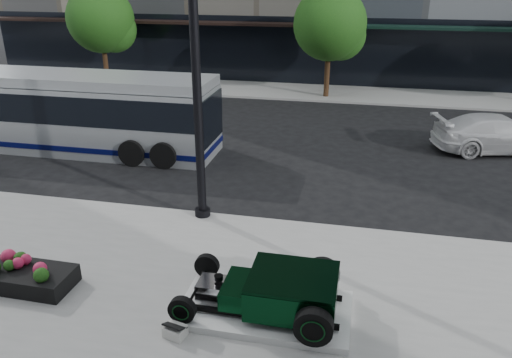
% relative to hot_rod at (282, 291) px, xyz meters
% --- Properties ---
extents(ground, '(120.00, 120.00, 0.00)m').
position_rel_hot_rod_xyz_m(ground, '(-1.77, 6.08, -0.70)').
color(ground, black).
rests_on(ground, ground).
extents(sidewalk_far, '(70.00, 4.00, 0.12)m').
position_rel_hot_rod_xyz_m(sidewalk_far, '(-1.77, 20.08, -0.64)').
color(sidewalk_far, gray).
rests_on(sidewalk_far, ground).
extents(street_trees, '(29.80, 3.80, 5.70)m').
position_rel_hot_rod_xyz_m(street_trees, '(-0.62, 19.15, 3.07)').
color(street_trees, black).
rests_on(street_trees, sidewalk_far).
extents(display_plinth, '(3.40, 1.80, 0.15)m').
position_rel_hot_rod_xyz_m(display_plinth, '(-0.33, -0.00, -0.50)').
color(display_plinth, silver).
rests_on(display_plinth, sidewalk_near).
extents(hot_rod, '(3.22, 2.00, 0.81)m').
position_rel_hot_rod_xyz_m(hot_rod, '(0.00, 0.00, 0.00)').
color(hot_rod, black).
rests_on(hot_rod, display_plinth).
extents(info_plaque, '(0.46, 0.38, 0.31)m').
position_rel_hot_rod_xyz_m(info_plaque, '(-1.85, -1.04, -0.45)').
color(info_plaque, silver).
rests_on(info_plaque, sidewalk_near).
extents(lamppost, '(0.43, 0.43, 7.85)m').
position_rel_hot_rod_xyz_m(lamppost, '(-2.90, 3.88, 3.05)').
color(lamppost, black).
rests_on(lamppost, sidewalk_near).
extents(flower_planter, '(1.99, 1.01, 0.64)m').
position_rel_hot_rod_xyz_m(flower_planter, '(-5.56, -0.18, -0.34)').
color(flower_planter, black).
rests_on(flower_planter, sidewalk_near).
extents(transit_bus, '(12.12, 2.88, 2.92)m').
position_rel_hot_rod_xyz_m(transit_bus, '(-10.03, 8.63, 0.79)').
color(transit_bus, '#A6ABAF').
rests_on(transit_bus, ground).
extents(white_sedan, '(5.20, 3.06, 1.41)m').
position_rel_hot_rod_xyz_m(white_sedan, '(6.41, 11.77, 0.01)').
color(white_sedan, silver).
rests_on(white_sedan, ground).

